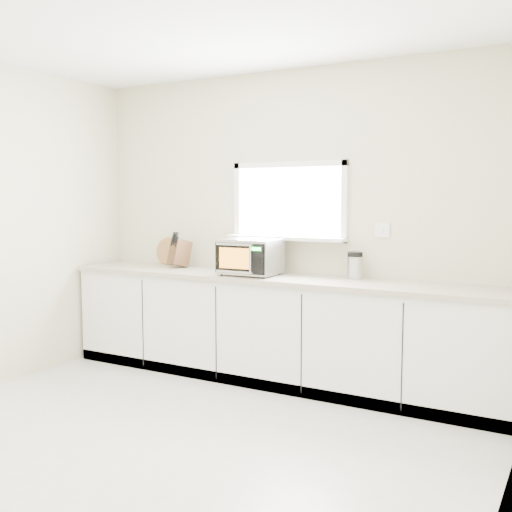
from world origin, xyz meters
The scene contains 8 objects.
ground centered at (0.00, 0.00, 0.00)m, with size 4.00×4.00×0.00m, color beige.
back_wall centered at (0.00, 2.00, 1.36)m, with size 4.00×0.17×2.70m.
cabinets centered at (0.00, 1.70, 0.44)m, with size 3.92×0.60×0.88m, color white.
countertop centered at (0.00, 1.69, 0.90)m, with size 3.92×0.64×0.04m, color #B4AB95.
microwave centered at (-0.20, 1.64, 1.08)m, with size 0.49×0.41×0.31m.
knife_block centered at (-1.06, 1.79, 1.07)m, with size 0.17×0.26×0.34m.
cutting_board centered at (-1.32, 1.94, 1.05)m, with size 0.27×0.27×0.02m, color #9B623C.
coffee_grinder centered at (0.66, 1.87, 1.03)m, with size 0.14×0.14×0.22m.
Camera 1 is at (2.34, -2.80, 1.59)m, focal length 42.00 mm.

